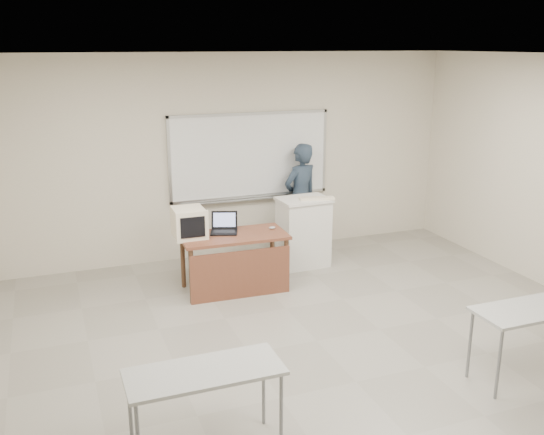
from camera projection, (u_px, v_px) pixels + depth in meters
name	position (u px, v px, depth m)	size (l,w,h in m)	color
floor	(356.00, 382.00, 5.79)	(7.00, 8.00, 0.01)	gray
whiteboard	(250.00, 157.00, 9.04)	(2.48, 0.10, 1.31)	white
student_desks	(449.00, 394.00, 4.39)	(4.40, 2.20, 0.73)	#9EA09A
instructor_desk	(237.00, 253.00, 7.74)	(1.36, 0.68, 0.75)	brown
podium	(303.00, 232.00, 8.70)	(0.72, 0.52, 1.00)	silver
crt_monitor	(189.00, 223.00, 7.65)	(0.41, 0.45, 0.38)	beige
laptop	(223.00, 228.00, 7.87)	(0.34, 0.31, 0.25)	black
mouse	(272.00, 228.00, 8.01)	(0.09, 0.06, 0.03)	#9B9DA1
keyboard	(317.00, 198.00, 8.50)	(0.49, 0.16, 0.03)	beige
presenter	(300.00, 198.00, 9.28)	(0.61, 0.40, 1.67)	black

